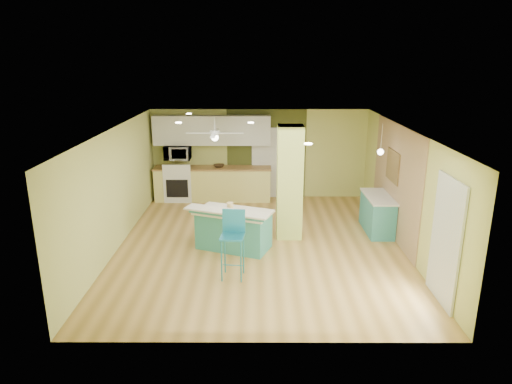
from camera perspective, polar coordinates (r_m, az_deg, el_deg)
floor at (r=9.90m, az=0.49°, el=-6.61°), size 6.00×7.00×0.01m
ceiling at (r=9.20m, az=0.53°, el=7.91°), size 6.00×7.00×0.01m
wall_back at (r=12.87m, az=0.42°, el=4.77°), size 6.00×0.01×2.50m
wall_front at (r=6.19m, az=0.69°, el=-8.79°), size 6.00×0.01×2.50m
wall_left at (r=9.92m, az=-17.13°, el=0.38°), size 0.01×7.00×2.50m
wall_right at (r=9.95m, az=18.08°, el=0.35°), size 0.01×7.00×2.50m
wood_panel at (r=10.50m, az=17.02°, el=1.27°), size 0.02×3.40×2.50m
olive_accent at (r=12.86m, az=1.31°, el=4.76°), size 2.20×0.02×2.50m
interior_door at (r=12.88m, az=1.31°, el=3.64°), size 0.82×0.05×2.00m
french_door at (r=7.97m, az=22.61°, el=-5.71°), size 0.04×1.08×2.10m
column at (r=9.98m, az=4.23°, el=1.18°), size 0.55×0.55×2.50m
kitchen_run at (r=12.82m, az=-5.41°, el=1.07°), size 3.25×0.63×0.94m
stove at (r=12.94m, az=-9.60°, el=1.00°), size 0.76×0.66×1.08m
upper_cabinets at (r=12.62m, az=-5.54°, el=7.69°), size 3.20×0.34×0.80m
microwave at (r=12.74m, az=-9.78°, el=4.87°), size 0.70×0.48×0.39m
ceiling_fan at (r=11.29m, az=-5.18°, el=7.29°), size 1.41×1.41×0.61m
pendant_lamp at (r=10.40m, az=15.30°, el=4.88°), size 0.14×0.14×0.69m
wall_decor at (r=10.61m, az=16.74°, el=3.12°), size 0.03×0.90×0.70m
peninsula at (r=9.58m, az=-2.84°, el=-4.60°), size 1.88×1.46×0.94m
bar_stool at (r=8.26m, az=-2.88°, el=-5.13°), size 0.46×0.46×1.26m
side_counter at (r=10.84m, az=14.91°, el=-2.62°), size 0.56×1.33×0.86m
fruit_bowl at (r=12.67m, az=-4.66°, el=3.27°), size 0.34×0.34×0.08m
canister at (r=9.46m, az=-3.25°, el=-1.85°), size 0.14×0.14×0.18m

